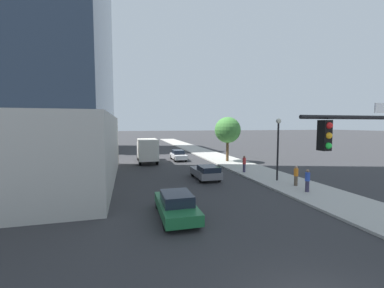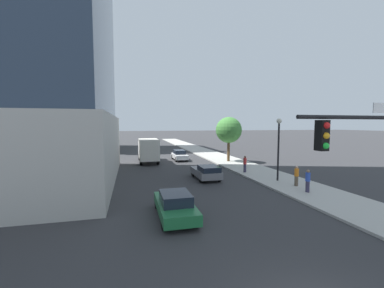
{
  "view_description": "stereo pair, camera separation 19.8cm",
  "coord_description": "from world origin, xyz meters",
  "px_view_note": "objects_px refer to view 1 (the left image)",
  "views": [
    {
      "loc": [
        -4.87,
        -4.16,
        5.06
      ],
      "look_at": [
        0.04,
        14.4,
        3.54
      ],
      "focal_mm": 22.9,
      "sensor_mm": 36.0,
      "label": 1
    },
    {
      "loc": [
        -4.68,
        -4.21,
        5.06
      ],
      "look_at": [
        0.04,
        14.4,
        3.54
      ],
      "focal_mm": 22.9,
      "sensor_mm": 36.0,
      "label": 2
    }
  ],
  "objects_px": {
    "construction_building": "(66,62)",
    "box_truck": "(147,149)",
    "street_lamp": "(278,140)",
    "pedestrian_orange_shirt": "(296,176)",
    "street_tree": "(228,130)",
    "pedestrian_red_shirt": "(244,164)",
    "pedestrian_blue_shirt": "(307,180)",
    "car_green": "(176,205)",
    "car_gray": "(206,172)",
    "car_white": "(178,155)",
    "traffic_light_pole": "(382,150)"
  },
  "relations": [
    {
      "from": "traffic_light_pole",
      "to": "pedestrian_orange_shirt",
      "type": "bearing_deg",
      "value": 68.05
    },
    {
      "from": "construction_building",
      "to": "traffic_light_pole",
      "type": "xyz_separation_m",
      "value": [
        21.01,
        -48.78,
        -13.69
      ]
    },
    {
      "from": "traffic_light_pole",
      "to": "pedestrian_blue_shirt",
      "type": "bearing_deg",
      "value": 66.13
    },
    {
      "from": "pedestrian_orange_shirt",
      "to": "pedestrian_red_shirt",
      "type": "xyz_separation_m",
      "value": [
        -1.42,
        6.23,
        0.05
      ]
    },
    {
      "from": "street_lamp",
      "to": "pedestrian_blue_shirt",
      "type": "height_order",
      "value": "street_lamp"
    },
    {
      "from": "car_gray",
      "to": "car_white",
      "type": "relative_size",
      "value": 0.99
    },
    {
      "from": "box_truck",
      "to": "pedestrian_red_shirt",
      "type": "relative_size",
      "value": 3.92
    },
    {
      "from": "street_tree",
      "to": "car_gray",
      "type": "xyz_separation_m",
      "value": [
        -6.05,
        -9.23,
        -3.63
      ]
    },
    {
      "from": "street_lamp",
      "to": "pedestrian_orange_shirt",
      "type": "height_order",
      "value": "street_lamp"
    },
    {
      "from": "street_tree",
      "to": "pedestrian_blue_shirt",
      "type": "distance_m",
      "value": 16.02
    },
    {
      "from": "car_green",
      "to": "pedestrian_blue_shirt",
      "type": "bearing_deg",
      "value": 11.39
    },
    {
      "from": "traffic_light_pole",
      "to": "pedestrian_red_shirt",
      "type": "distance_m",
      "value": 16.43
    },
    {
      "from": "pedestrian_orange_shirt",
      "to": "car_white",
      "type": "bearing_deg",
      "value": 109.39
    },
    {
      "from": "construction_building",
      "to": "street_tree",
      "type": "distance_m",
      "value": 37.87
    },
    {
      "from": "street_lamp",
      "to": "box_truck",
      "type": "relative_size",
      "value": 0.82
    },
    {
      "from": "car_white",
      "to": "pedestrian_blue_shirt",
      "type": "xyz_separation_m",
      "value": [
        5.7,
        -19.11,
        0.26
      ]
    },
    {
      "from": "street_tree",
      "to": "pedestrian_orange_shirt",
      "type": "bearing_deg",
      "value": -89.8
    },
    {
      "from": "pedestrian_orange_shirt",
      "to": "car_gray",
      "type": "bearing_deg",
      "value": 142.61
    },
    {
      "from": "street_lamp",
      "to": "car_gray",
      "type": "relative_size",
      "value": 1.33
    },
    {
      "from": "street_lamp",
      "to": "car_green",
      "type": "height_order",
      "value": "street_lamp"
    },
    {
      "from": "pedestrian_red_shirt",
      "to": "pedestrian_blue_shirt",
      "type": "bearing_deg",
      "value": -82.74
    },
    {
      "from": "traffic_light_pole",
      "to": "street_tree",
      "type": "xyz_separation_m",
      "value": [
        3.86,
        23.6,
        0.21
      ]
    },
    {
      "from": "street_tree",
      "to": "pedestrian_blue_shirt",
      "type": "height_order",
      "value": "street_tree"
    },
    {
      "from": "street_tree",
      "to": "pedestrian_red_shirt",
      "type": "distance_m",
      "value": 8.45
    },
    {
      "from": "car_white",
      "to": "pedestrian_red_shirt",
      "type": "height_order",
      "value": "pedestrian_red_shirt"
    },
    {
      "from": "street_lamp",
      "to": "car_white",
      "type": "relative_size",
      "value": 1.31
    },
    {
      "from": "car_gray",
      "to": "car_green",
      "type": "height_order",
      "value": "car_green"
    },
    {
      "from": "pedestrian_orange_shirt",
      "to": "pedestrian_red_shirt",
      "type": "relative_size",
      "value": 0.95
    },
    {
      "from": "box_truck",
      "to": "pedestrian_orange_shirt",
      "type": "height_order",
      "value": "box_truck"
    },
    {
      "from": "car_gray",
      "to": "box_truck",
      "type": "relative_size",
      "value": 0.62
    },
    {
      "from": "traffic_light_pole",
      "to": "car_green",
      "type": "bearing_deg",
      "value": 138.52
    },
    {
      "from": "street_lamp",
      "to": "pedestrian_orange_shirt",
      "type": "bearing_deg",
      "value": -80.72
    },
    {
      "from": "car_green",
      "to": "pedestrian_red_shirt",
      "type": "bearing_deg",
      "value": 47.69
    },
    {
      "from": "street_lamp",
      "to": "car_green",
      "type": "xyz_separation_m",
      "value": [
        -10.24,
        -5.88,
        -3.06
      ]
    },
    {
      "from": "traffic_light_pole",
      "to": "pedestrian_blue_shirt",
      "type": "xyz_separation_m",
      "value": [
        3.51,
        7.94,
        -3.12
      ]
    },
    {
      "from": "street_lamp",
      "to": "pedestrian_blue_shirt",
      "type": "bearing_deg",
      "value": -90.96
    },
    {
      "from": "car_white",
      "to": "box_truck",
      "type": "distance_m",
      "value": 4.73
    },
    {
      "from": "traffic_light_pole",
      "to": "car_gray",
      "type": "relative_size",
      "value": 1.41
    },
    {
      "from": "street_lamp",
      "to": "box_truck",
      "type": "xyz_separation_m",
      "value": [
        -10.24,
        14.14,
        -1.98
      ]
    },
    {
      "from": "pedestrian_orange_shirt",
      "to": "traffic_light_pole",
      "type": "bearing_deg",
      "value": -111.95
    },
    {
      "from": "car_white",
      "to": "pedestrian_orange_shirt",
      "type": "bearing_deg",
      "value": -70.61
    },
    {
      "from": "construction_building",
      "to": "box_truck",
      "type": "bearing_deg",
      "value": -57.88
    },
    {
      "from": "street_tree",
      "to": "car_gray",
      "type": "relative_size",
      "value": 1.44
    },
    {
      "from": "pedestrian_blue_shirt",
      "to": "traffic_light_pole",
      "type": "bearing_deg",
      "value": -113.87
    },
    {
      "from": "construction_building",
      "to": "car_green",
      "type": "bearing_deg",
      "value": -71.5
    },
    {
      "from": "box_truck",
      "to": "pedestrian_orange_shirt",
      "type": "relative_size",
      "value": 4.14
    },
    {
      "from": "street_lamp",
      "to": "box_truck",
      "type": "distance_m",
      "value": 17.57
    },
    {
      "from": "car_green",
      "to": "pedestrian_red_shirt",
      "type": "distance_m",
      "value": 13.6
    },
    {
      "from": "street_lamp",
      "to": "car_white",
      "type": "bearing_deg",
      "value": 110.67
    },
    {
      "from": "street_lamp",
      "to": "street_tree",
      "type": "xyz_separation_m",
      "value": [
        0.29,
        11.83,
        0.57
      ]
    }
  ]
}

